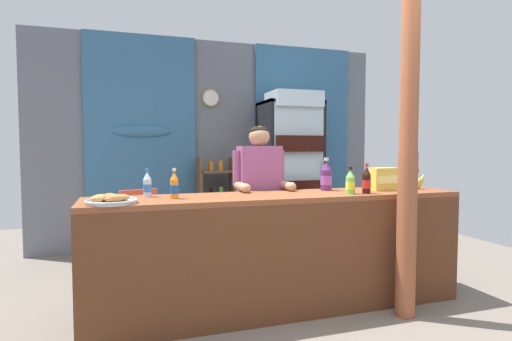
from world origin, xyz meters
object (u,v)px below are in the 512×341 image
soda_bottle_water (147,185)px  banana_bunch (414,183)px  soda_bottle_orange_soda (174,186)px  soda_bottle_lime_soda (350,182)px  drink_fridge (291,164)px  soda_bottle_grape_soda (326,177)px  plastic_lawn_chair (143,224)px  timber_post (408,159)px  pastry_tray (111,200)px  stall_counter (286,241)px  shopkeeper (259,188)px  soda_bottle_cola (366,181)px  bottle_shelf_rack (216,201)px  snack_box_instant_noodle (384,179)px

soda_bottle_water → banana_bunch: bearing=-4.0°
soda_bottle_orange_soda → soda_bottle_lime_soda: soda_bottle_orange_soda is taller
drink_fridge → soda_bottle_grape_soda: size_ratio=7.00×
plastic_lawn_chair → banana_bunch: (2.31, -1.46, 0.51)m
soda_bottle_grape_soda → banana_bunch: bearing=-11.0°
timber_post → pastry_tray: (-2.17, 0.29, -0.26)m
stall_counter → shopkeeper: (-0.04, 0.56, 0.37)m
timber_post → soda_bottle_cola: bearing=125.3°
plastic_lawn_chair → pastry_tray: bearing=-99.7°
drink_fridge → soda_bottle_orange_soda: size_ratio=8.94×
shopkeeper → soda_bottle_grape_soda: 0.61m
stall_counter → soda_bottle_orange_soda: soda_bottle_orange_soda is taller
stall_counter → pastry_tray: (-1.29, -0.04, 0.39)m
shopkeeper → soda_bottle_cola: shopkeeper is taller
stall_counter → soda_bottle_grape_soda: soda_bottle_grape_soda is taller
bottle_shelf_rack → plastic_lawn_chair: bottle_shelf_rack is taller
snack_box_instant_noodle → bottle_shelf_rack: bearing=116.6°
soda_bottle_cola → bottle_shelf_rack: bearing=108.5°
stall_counter → banana_bunch: banana_bunch is taller
stall_counter → banana_bunch: size_ratio=11.44×
soda_bottle_lime_soda → pastry_tray: bearing=-180.0°
timber_post → plastic_lawn_chair: size_ratio=2.99×
shopkeeper → soda_bottle_water: size_ratio=6.97×
bottle_shelf_rack → soda_bottle_grape_soda: soda_bottle_grape_soda is taller
stall_counter → drink_fridge: bearing=66.2°
plastic_lawn_chair → soda_bottle_orange_soda: (0.17, -1.47, 0.55)m
stall_counter → pastry_tray: size_ratio=8.87×
stall_counter → plastic_lawn_chair: size_ratio=3.55×
drink_fridge → banana_bunch: bearing=-76.6°
bottle_shelf_rack → soda_bottle_cola: 2.44m
soda_bottle_cola → stall_counter: bearing=175.5°
pastry_tray → banana_bunch: bearing=3.3°
pastry_tray → banana_bunch: banana_bunch is taller
bottle_shelf_rack → pastry_tray: bottle_shelf_rack is taller
bottle_shelf_rack → banana_bunch: size_ratio=4.45×
snack_box_instant_noodle → soda_bottle_lime_soda: bearing=-160.2°
soda_bottle_orange_soda → soda_bottle_cola: 1.55m
soda_bottle_grape_soda → soda_bottle_lime_soda: bearing=-79.0°
soda_bottle_lime_soda → snack_box_instant_noodle: (0.43, 0.16, 0.01)m
bottle_shelf_rack → snack_box_instant_noodle: 2.39m
plastic_lawn_chair → snack_box_instant_noodle: snack_box_instant_noodle is taller
soda_bottle_lime_soda → snack_box_instant_noodle: bearing=19.8°
pastry_tray → soda_bottle_orange_soda: bearing=17.4°
snack_box_instant_noodle → shopkeeper: bearing=156.9°
soda_bottle_grape_soda → soda_bottle_water: soda_bottle_grape_soda is taller
bottle_shelf_rack → banana_bunch: bottle_shelf_rack is taller
soda_bottle_grape_soda → pastry_tray: (-1.78, -0.31, -0.10)m
plastic_lawn_chair → stall_counter: bearing=-57.1°
soda_bottle_orange_soda → pastry_tray: bearing=-162.6°
soda_bottle_lime_soda → snack_box_instant_noodle: 0.46m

